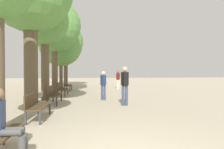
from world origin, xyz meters
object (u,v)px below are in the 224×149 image
bench_row_3 (62,88)px  bench_row_2 (53,93)px  pedestrian_far (118,78)px  tree_row_5 (66,41)px  person_seated (4,122)px  tree_row_4 (61,45)px  bench_row_1 (36,104)px  tree_row_3 (55,26)px  tree_row_2 (45,23)px  bench_row_4 (67,84)px  pedestrian_near (125,83)px  pedestrian_mid (103,83)px

bench_row_3 → bench_row_2: bearing=-90.0°
pedestrian_far → tree_row_5: bearing=142.2°
person_seated → tree_row_4: bearing=93.4°
bench_row_1 → tree_row_3: tree_row_3 is taller
bench_row_2 → tree_row_2: (-0.61, 1.36, 3.61)m
pedestrian_far → bench_row_4: bearing=-164.2°
bench_row_3 → tree_row_5: bearing=94.3°
tree_row_5 → pedestrian_near: tree_row_5 is taller
pedestrian_near → pedestrian_mid: bearing=114.8°
pedestrian_near → pedestrian_far: bearing=84.6°
bench_row_2 → person_seated: (0.23, -6.50, 0.19)m
bench_row_2 → tree_row_3: tree_row_3 is taller
tree_row_4 → pedestrian_near: 9.84m
bench_row_2 → pedestrian_far: pedestrian_far is taller
tree_row_3 → pedestrian_near: tree_row_3 is taller
pedestrian_near → pedestrian_far: (0.79, 8.46, -0.12)m
tree_row_2 → tree_row_3: (-0.00, 3.19, 0.45)m
tree_row_4 → tree_row_3: bearing=-90.0°
bench_row_3 → pedestrian_far: 6.03m
bench_row_1 → bench_row_3: same height
bench_row_2 → tree_row_3: (-0.61, 4.55, 4.06)m
tree_row_2 → tree_row_5: size_ratio=0.89×
pedestrian_far → pedestrian_near: bearing=-95.4°
pedestrian_near → pedestrian_mid: pedestrian_near is taller
bench_row_2 → pedestrian_mid: size_ratio=1.07×
bench_row_2 → tree_row_2: tree_row_2 is taller
bench_row_3 → pedestrian_mid: bearing=-42.0°
tree_row_3 → pedestrian_far: size_ratio=4.11×
bench_row_1 → pedestrian_far: (4.11, 10.84, 0.39)m
bench_row_2 → pedestrian_near: pedestrian_near is taller
tree_row_5 → pedestrian_near: (3.93, -12.13, -3.40)m
tree_row_2 → tree_row_3: bearing=90.0°
bench_row_1 → pedestrian_far: size_ratio=1.07×
bench_row_1 → pedestrian_far: 11.60m
pedestrian_near → bench_row_2: bearing=165.7°
tree_row_2 → tree_row_4: size_ratio=1.00×
bench_row_3 → person_seated: size_ratio=1.28×
tree_row_2 → pedestrian_mid: 4.46m
bench_row_2 → tree_row_3: size_ratio=0.26×
tree_row_4 → pedestrian_far: (4.73, -0.16, -2.78)m
tree_row_4 → pedestrian_mid: (3.08, -6.77, -2.78)m
bench_row_1 → bench_row_4: 9.68m
bench_row_1 → tree_row_3: 8.79m
bench_row_2 → pedestrian_far: size_ratio=1.07×
tree_row_3 → tree_row_4: 3.34m
pedestrian_mid → person_seated: bearing=-106.5°
tree_row_3 → tree_row_4: bearing=90.0°
tree_row_3 → pedestrian_mid: (3.08, -3.54, -3.66)m
bench_row_3 → tree_row_4: tree_row_4 is taller
person_seated → pedestrian_mid: pedestrian_mid is taller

